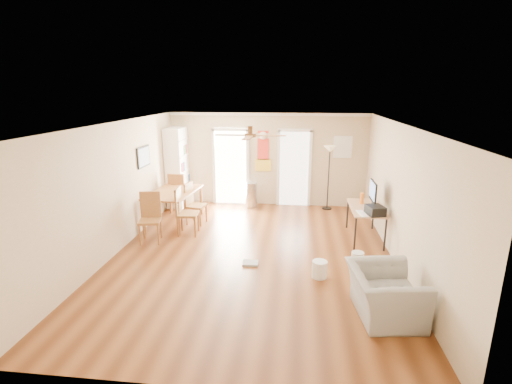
# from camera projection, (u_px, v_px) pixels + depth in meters

# --- Properties ---
(floor) EXTENTS (7.00, 7.00, 0.00)m
(floor) POSITION_uv_depth(u_px,v_px,m) (253.00, 255.00, 7.47)
(floor) COLOR brown
(floor) RESTS_ON ground
(ceiling) EXTENTS (5.50, 7.00, 0.00)m
(ceiling) POSITION_uv_depth(u_px,v_px,m) (252.00, 124.00, 6.78)
(ceiling) COLOR silver
(ceiling) RESTS_ON floor
(wall_back) EXTENTS (5.50, 0.04, 2.60)m
(wall_back) POSITION_uv_depth(u_px,v_px,m) (268.00, 160.00, 10.48)
(wall_back) COLOR beige
(wall_back) RESTS_ON floor
(wall_front) EXTENTS (5.50, 0.04, 2.60)m
(wall_front) POSITION_uv_depth(u_px,v_px,m) (211.00, 284.00, 3.77)
(wall_front) COLOR beige
(wall_front) RESTS_ON floor
(wall_left) EXTENTS (0.04, 7.00, 2.60)m
(wall_left) POSITION_uv_depth(u_px,v_px,m) (116.00, 189.00, 7.42)
(wall_left) COLOR beige
(wall_left) RESTS_ON floor
(wall_right) EXTENTS (0.04, 7.00, 2.60)m
(wall_right) POSITION_uv_depth(u_px,v_px,m) (401.00, 197.00, 6.83)
(wall_right) COLOR beige
(wall_right) RESTS_ON floor
(crown_molding) EXTENTS (5.50, 7.00, 0.08)m
(crown_molding) POSITION_uv_depth(u_px,v_px,m) (252.00, 126.00, 6.79)
(crown_molding) COLOR white
(crown_molding) RESTS_ON wall_back
(kitchen_doorway) EXTENTS (0.90, 0.10, 2.10)m
(kitchen_doorway) POSITION_uv_depth(u_px,v_px,m) (231.00, 168.00, 10.64)
(kitchen_doorway) COLOR white
(kitchen_doorway) RESTS_ON wall_back
(bathroom_doorway) EXTENTS (0.80, 0.10, 2.10)m
(bathroom_doorway) POSITION_uv_depth(u_px,v_px,m) (294.00, 169.00, 10.45)
(bathroom_doorway) COLOR white
(bathroom_doorway) RESTS_ON wall_back
(wall_decal) EXTENTS (0.46, 0.03, 1.10)m
(wall_decal) POSITION_uv_depth(u_px,v_px,m) (263.00, 151.00, 10.41)
(wall_decal) COLOR red
(wall_decal) RESTS_ON wall_back
(ac_grille) EXTENTS (0.50, 0.04, 0.60)m
(ac_grille) POSITION_uv_depth(u_px,v_px,m) (343.00, 147.00, 10.12)
(ac_grille) COLOR white
(ac_grille) RESTS_ON wall_back
(framed_poster) EXTENTS (0.04, 0.66, 0.48)m
(framed_poster) POSITION_uv_depth(u_px,v_px,m) (144.00, 157.00, 8.66)
(framed_poster) COLOR black
(framed_poster) RESTS_ON wall_left
(ceiling_fan) EXTENTS (1.24, 1.24, 0.20)m
(ceiling_fan) POSITION_uv_depth(u_px,v_px,m) (250.00, 135.00, 6.54)
(ceiling_fan) COLOR #593819
(ceiling_fan) RESTS_ON ceiling
(bookshelf) EXTENTS (0.75, 1.08, 2.20)m
(bookshelf) POSITION_uv_depth(u_px,v_px,m) (178.00, 167.00, 10.50)
(bookshelf) COLOR white
(bookshelf) RESTS_ON floor
(dining_table) EXTENTS (1.11, 1.70, 0.81)m
(dining_table) POSITION_uv_depth(u_px,v_px,m) (174.00, 207.00, 9.18)
(dining_table) COLOR #9A6731
(dining_table) RESTS_ON floor
(dining_chair_right_a) EXTENTS (0.48, 0.48, 1.01)m
(dining_chair_right_a) POSITION_uv_depth(u_px,v_px,m) (196.00, 204.00, 9.12)
(dining_chair_right_a) COLOR olive
(dining_chair_right_a) RESTS_ON floor
(dining_chair_right_b) EXTENTS (0.48, 0.48, 1.09)m
(dining_chair_right_b) POSITION_uv_depth(u_px,v_px,m) (188.00, 211.00, 8.43)
(dining_chair_right_b) COLOR olive
(dining_chair_right_b) RESTS_ON floor
(dining_chair_near) EXTENTS (0.52, 0.52, 1.07)m
(dining_chair_near) POSITION_uv_depth(u_px,v_px,m) (150.00, 218.00, 8.00)
(dining_chair_near) COLOR olive
(dining_chair_near) RESTS_ON floor
(dining_chair_far) EXTENTS (0.45, 0.45, 1.07)m
(dining_chair_far) POSITION_uv_depth(u_px,v_px,m) (179.00, 192.00, 10.02)
(dining_chair_far) COLOR #9D5B32
(dining_chair_far) RESTS_ON floor
(trash_can) EXTENTS (0.34, 0.34, 0.71)m
(trash_can) POSITION_uv_depth(u_px,v_px,m) (251.00, 195.00, 10.45)
(trash_can) COLOR #A9A9AB
(trash_can) RESTS_ON floor
(torchiere_lamp) EXTENTS (0.40, 0.40, 1.76)m
(torchiere_lamp) POSITION_uv_depth(u_px,v_px,m) (328.00, 178.00, 10.15)
(torchiere_lamp) COLOR black
(torchiere_lamp) RESTS_ON floor
(computer_desk) EXTENTS (0.68, 1.36, 0.73)m
(computer_desk) POSITION_uv_depth(u_px,v_px,m) (365.00, 223.00, 8.22)
(computer_desk) COLOR tan
(computer_desk) RESTS_ON floor
(imac) EXTENTS (0.27, 0.63, 0.59)m
(imac) POSITION_uv_depth(u_px,v_px,m) (373.00, 195.00, 8.00)
(imac) COLOR black
(imac) RESTS_ON computer_desk
(keyboard) EXTENTS (0.20, 0.44, 0.02)m
(keyboard) POSITION_uv_depth(u_px,v_px,m) (362.00, 213.00, 7.69)
(keyboard) COLOR white
(keyboard) RESTS_ON computer_desk
(printer) EXTENTS (0.41, 0.44, 0.19)m
(printer) POSITION_uv_depth(u_px,v_px,m) (375.00, 210.00, 7.61)
(printer) COLOR black
(printer) RESTS_ON computer_desk
(orange_bottle) EXTENTS (0.09, 0.09, 0.25)m
(orange_bottle) POSITION_uv_depth(u_px,v_px,m) (362.00, 198.00, 8.34)
(orange_bottle) COLOR orange
(orange_bottle) RESTS_ON computer_desk
(wastebasket_a) EXTENTS (0.33, 0.33, 0.31)m
(wastebasket_a) POSITION_uv_depth(u_px,v_px,m) (320.00, 269.00, 6.55)
(wastebasket_a) COLOR white
(wastebasket_a) RESTS_ON floor
(wastebasket_b) EXTENTS (0.30, 0.30, 0.27)m
(wastebasket_b) POSITION_uv_depth(u_px,v_px,m) (357.00, 259.00, 7.00)
(wastebasket_b) COLOR silver
(wastebasket_b) RESTS_ON floor
(floor_cloth) EXTENTS (0.30, 0.24, 0.04)m
(floor_cloth) POSITION_uv_depth(u_px,v_px,m) (250.00, 263.00, 7.07)
(floor_cloth) COLOR #9E9E99
(floor_cloth) RESTS_ON floor
(armchair) EXTENTS (1.08, 1.20, 0.71)m
(armchair) POSITION_uv_depth(u_px,v_px,m) (385.00, 294.00, 5.38)
(armchair) COLOR gray
(armchair) RESTS_ON floor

